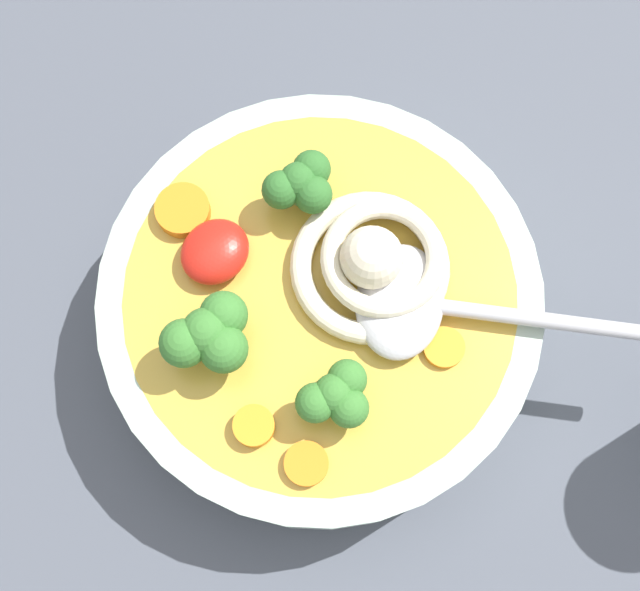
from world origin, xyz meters
TOP-DOWN VIEW (x-y plane):
  - table_slab at (0.00, 0.00)cm, footprint 91.60×91.60cm
  - soup_bowl at (0.69, -1.18)cm, footprint 22.79×22.79cm
  - noodle_pile at (3.52, -2.24)cm, footprint 8.91×8.73cm
  - soup_spoon at (3.72, -5.63)cm, footprint 12.49×16.13cm
  - chili_sauce_dollop at (-1.32, 4.13)cm, footprint 3.65×3.28cm
  - broccoli_floret_rear at (-4.73, 0.96)cm, footprint 4.60×3.96cm
  - broccoli_floret_beside_noodles at (-2.84, -5.37)cm, footprint 3.76×3.23cm
  - broccoli_floret_near_spoon at (3.97, 3.05)cm, footprint 3.85×3.31cm
  - carrot_slice_front at (2.75, -7.57)cm, footprint 2.07×2.07cm
  - carrot_slice_extra_b at (-5.99, -6.31)cm, footprint 2.14×2.14cm
  - carrot_slice_left at (-0.72, 7.07)cm, footprint 2.83×2.83cm
  - carrot_slice_far at (-6.36, -3.26)cm, footprint 2.02×2.02cm

SIDE VIEW (x-z plane):
  - table_slab at x=0.00cm, z-range 0.00..3.00cm
  - soup_bowl at x=0.69cm, z-range 3.11..9.53cm
  - carrot_slice_front at x=2.75cm, z-range 9.43..9.84cm
  - carrot_slice_extra_b at x=-5.99cm, z-range 9.43..9.94cm
  - carrot_slice_far at x=-6.36cm, z-range 9.43..10.20cm
  - carrot_slice_left at x=-0.72cm, z-range 9.43..10.21cm
  - soup_spoon at x=3.72cm, z-range 9.43..11.03cm
  - chili_sauce_dollop at x=-1.32cm, z-range 9.43..11.07cm
  - noodle_pile at x=3.52cm, z-range 8.75..12.33cm
  - broccoli_floret_beside_noodles at x=-2.84cm, z-range 9.80..12.77cm
  - broccoli_floret_near_spoon at x=3.97cm, z-range 9.81..12.86cm
  - broccoli_floret_rear at x=-4.73cm, z-range 9.89..13.53cm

